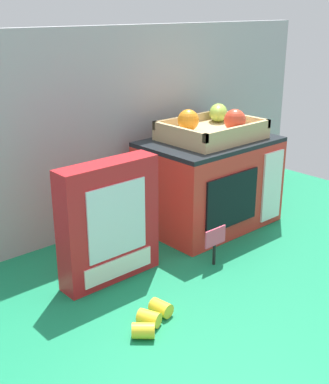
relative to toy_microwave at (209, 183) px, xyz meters
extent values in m
plane|color=#147A4C|center=(-0.22, -0.04, -0.13)|extent=(1.70, 1.70, 0.00)
cube|color=#A0A3A8|center=(-0.22, 0.20, 0.16)|extent=(1.61, 0.03, 0.57)
cube|color=red|center=(0.00, 0.00, -0.01)|extent=(0.38, 0.26, 0.25)
cube|color=black|center=(0.00, 0.00, 0.12)|extent=(0.38, 0.26, 0.01)
cube|color=black|center=(-0.05, -0.13, -0.01)|extent=(0.20, 0.01, 0.15)
cube|color=white|center=(0.13, -0.13, -0.01)|extent=(0.08, 0.01, 0.21)
cube|color=tan|center=(0.01, 0.01, 0.14)|extent=(0.27, 0.21, 0.03)
cube|color=tan|center=(0.01, -0.09, 0.17)|extent=(0.27, 0.01, 0.02)
cube|color=tan|center=(0.01, 0.10, 0.17)|extent=(0.27, 0.01, 0.02)
cube|color=tan|center=(-0.12, 0.01, 0.17)|extent=(0.01, 0.21, 0.02)
cube|color=tan|center=(0.14, 0.01, 0.17)|extent=(0.01, 0.21, 0.02)
sphere|color=orange|center=(-0.06, 0.03, 0.19)|extent=(0.06, 0.06, 0.06)
sphere|color=#E04228|center=(0.04, -0.05, 0.19)|extent=(0.06, 0.06, 0.06)
ellipsoid|color=#9EC647|center=(0.10, 0.06, 0.19)|extent=(0.10, 0.09, 0.05)
cube|color=red|center=(-0.41, -0.07, 0.02)|extent=(0.25, 0.06, 0.29)
cube|color=silver|center=(-0.41, -0.10, 0.03)|extent=(0.16, 0.00, 0.17)
cube|color=white|center=(-0.41, -0.10, -0.09)|extent=(0.19, 0.00, 0.05)
cylinder|color=black|center=(-0.18, -0.19, -0.10)|extent=(0.01, 0.01, 0.06)
cube|color=#F44C6B|center=(-0.18, -0.19, -0.05)|extent=(0.07, 0.00, 0.05)
cylinder|color=yellow|center=(-0.43, -0.27, -0.11)|extent=(0.04, 0.05, 0.03)
cylinder|color=yellow|center=(-0.47, -0.28, -0.11)|extent=(0.05, 0.05, 0.03)
cylinder|color=yellow|center=(-0.51, -0.31, -0.11)|extent=(0.05, 0.05, 0.03)
camera|label=1|loc=(-1.04, -0.97, 0.49)|focal=47.64mm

